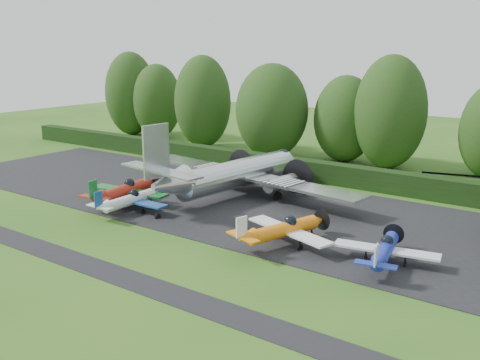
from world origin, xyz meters
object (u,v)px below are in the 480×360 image
Objects in this scene: light_plane_red at (125,190)px; light_plane_orange at (283,229)px; light_plane_blue at (385,250)px; transport_plane at (236,173)px; light_plane_white at (130,200)px.

light_plane_orange is (15.99, -0.74, -0.05)m from light_plane_red.
light_plane_blue is (22.75, -0.08, -0.18)m from light_plane_red.
light_plane_white is at bearing -124.14° from transport_plane.
light_plane_red is at bearing 145.98° from light_plane_white.
light_plane_blue is (20.64, 1.37, -0.01)m from light_plane_white.
transport_plane is 12.50m from light_plane_orange.
light_plane_blue is at bearing -31.73° from transport_plane.
light_plane_blue is (16.37, -7.26, -1.11)m from transport_plane.
light_plane_orange is 6.79m from light_plane_blue.
transport_plane is 17.95m from light_plane_blue.
transport_plane is at bearing 54.71° from light_plane_red.
transport_plane is 3.52× the size of light_plane_white.
transport_plane reaches higher than light_plane_blue.
light_plane_red reaches higher than light_plane_orange.
light_plane_white is (2.11, -1.45, -0.16)m from light_plane_red.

